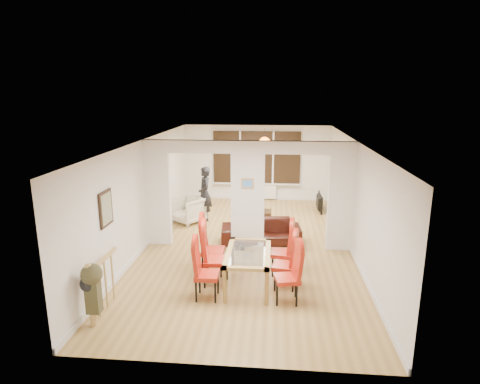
# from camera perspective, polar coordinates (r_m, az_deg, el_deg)

# --- Properties ---
(floor) EXTENTS (5.00, 9.00, 0.01)m
(floor) POSITION_cam_1_polar(r_m,az_deg,el_deg) (10.00, 1.07, -7.64)
(floor) COLOR #A58042
(floor) RESTS_ON ground
(room_walls) EXTENTS (5.00, 9.00, 2.60)m
(room_walls) POSITION_cam_1_polar(r_m,az_deg,el_deg) (9.60, 1.11, -0.41)
(room_walls) COLOR silver
(room_walls) RESTS_ON floor
(divider_wall) EXTENTS (5.00, 0.18, 2.60)m
(divider_wall) POSITION_cam_1_polar(r_m,az_deg,el_deg) (9.60, 1.11, -0.41)
(divider_wall) COLOR white
(divider_wall) RESTS_ON floor
(bay_window_blinds) EXTENTS (3.00, 0.08, 1.80)m
(bay_window_blinds) POSITION_cam_1_polar(r_m,az_deg,el_deg) (13.90, 2.37, 4.94)
(bay_window_blinds) COLOR black
(bay_window_blinds) RESTS_ON room_walls
(radiator) EXTENTS (1.40, 0.08, 0.50)m
(radiator) POSITION_cam_1_polar(r_m,az_deg,el_deg) (14.10, 2.32, 0.09)
(radiator) COLOR white
(radiator) RESTS_ON floor
(pendant_light) EXTENTS (0.36, 0.36, 0.36)m
(pendant_light) POSITION_cam_1_polar(r_m,az_deg,el_deg) (12.67, 3.52, 7.01)
(pendant_light) COLOR orange
(pendant_light) RESTS_ON room_walls
(stair_newel) EXTENTS (0.40, 1.20, 1.10)m
(stair_newel) POSITION_cam_1_polar(r_m,az_deg,el_deg) (7.42, -18.76, -11.83)
(stair_newel) COLOR tan
(stair_newel) RESTS_ON floor
(wall_poster) EXTENTS (0.04, 0.52, 0.67)m
(wall_poster) POSITION_cam_1_polar(r_m,az_deg,el_deg) (7.82, -18.53, -2.23)
(wall_poster) COLOR gray
(wall_poster) RESTS_ON room_walls
(pillar_photo) EXTENTS (0.30, 0.03, 0.25)m
(pillar_photo) POSITION_cam_1_polar(r_m,az_deg,el_deg) (9.43, 1.08, 1.21)
(pillar_photo) COLOR #4C8CD8
(pillar_photo) RESTS_ON divider_wall
(dining_table) EXTENTS (0.85, 1.51, 0.71)m
(dining_table) POSITION_cam_1_polar(r_m,az_deg,el_deg) (7.93, 1.17, -10.86)
(dining_table) COLOR #A07A3B
(dining_table) RESTS_ON floor
(dining_chair_la) EXTENTS (0.44, 0.44, 1.07)m
(dining_chair_la) POSITION_cam_1_polar(r_m,az_deg,el_deg) (7.44, -4.73, -11.12)
(dining_chair_la) COLOR #A92011
(dining_chair_la) RESTS_ON floor
(dining_chair_lb) EXTENTS (0.50, 0.50, 1.18)m
(dining_chair_lb) POSITION_cam_1_polar(r_m,az_deg,el_deg) (7.92, -3.46, -9.09)
(dining_chair_lb) COLOR #A92011
(dining_chair_lb) RESTS_ON floor
(dining_chair_lc) EXTENTS (0.48, 0.48, 1.15)m
(dining_chair_lc) POSITION_cam_1_polar(r_m,az_deg,el_deg) (8.39, -3.88, -7.80)
(dining_chair_lc) COLOR #A92011
(dining_chair_lc) RESTS_ON floor
(dining_chair_ra) EXTENTS (0.50, 0.50, 1.06)m
(dining_chair_ra) POSITION_cam_1_polar(r_m,az_deg,el_deg) (7.35, 6.72, -11.57)
(dining_chair_ra) COLOR #A92011
(dining_chair_ra) RESTS_ON floor
(dining_chair_rb) EXTENTS (0.50, 0.50, 1.05)m
(dining_chair_rb) POSITION_cam_1_polar(r_m,az_deg,el_deg) (7.84, 6.29, -9.88)
(dining_chair_rb) COLOR #A92011
(dining_chair_rb) RESTS_ON floor
(dining_chair_rc) EXTENTS (0.49, 0.49, 1.07)m
(dining_chair_rc) POSITION_cam_1_polar(r_m,az_deg,el_deg) (8.39, 5.91, -8.15)
(dining_chair_rc) COLOR #A92011
(dining_chair_rc) RESTS_ON floor
(sofa) EXTENTS (2.03, 0.93, 0.58)m
(sofa) POSITION_cam_1_polar(r_m,az_deg,el_deg) (10.17, 3.00, -5.56)
(sofa) COLOR black
(sofa) RESTS_ON floor
(armchair) EXTENTS (1.11, 1.12, 0.74)m
(armchair) POSITION_cam_1_polar(r_m,az_deg,el_deg) (11.74, -7.42, -2.54)
(armchair) COLOR beige
(armchair) RESTS_ON floor
(person) EXTENTS (0.68, 0.57, 1.60)m
(person) POSITION_cam_1_polar(r_m,az_deg,el_deg) (11.76, -5.02, -0.25)
(person) COLOR black
(person) RESTS_ON floor
(television) EXTENTS (0.96, 0.14, 0.55)m
(television) POSITION_cam_1_polar(r_m,az_deg,el_deg) (13.02, 10.89, -1.45)
(television) COLOR black
(television) RESTS_ON floor
(coffee_table) EXTENTS (1.11, 0.65, 0.24)m
(coffee_table) POSITION_cam_1_polar(r_m,az_deg,el_deg) (12.05, 1.98, -3.22)
(coffee_table) COLOR black
(coffee_table) RESTS_ON floor
(bottle) EXTENTS (0.08, 0.08, 0.30)m
(bottle) POSITION_cam_1_polar(r_m,az_deg,el_deg) (12.02, 3.19, -1.93)
(bottle) COLOR #143F19
(bottle) RESTS_ON coffee_table
(bowl) EXTENTS (0.23, 0.23, 0.06)m
(bowl) POSITION_cam_1_polar(r_m,az_deg,el_deg) (12.06, 1.41, -2.46)
(bowl) COLOR black
(bowl) RESTS_ON coffee_table
(shoes) EXTENTS (0.23, 0.25, 0.10)m
(shoes) POSITION_cam_1_polar(r_m,az_deg,el_deg) (9.79, 0.01, -7.83)
(shoes) COLOR black
(shoes) RESTS_ON floor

